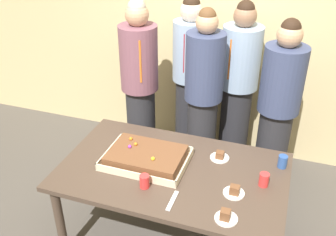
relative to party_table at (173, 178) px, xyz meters
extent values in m
cube|color=#CCB784|center=(0.00, 1.60, 0.84)|extent=(8.00, 0.12, 3.00)
cube|color=#47382D|center=(0.00, 0.00, 0.06)|extent=(1.70, 1.03, 0.04)
cylinder|color=#47382D|center=(-0.77, -0.43, -0.31)|extent=(0.07, 0.07, 0.70)
cylinder|color=#47382D|center=(-0.77, 0.43, -0.31)|extent=(0.07, 0.07, 0.70)
cylinder|color=#47382D|center=(0.77, 0.43, -0.31)|extent=(0.07, 0.07, 0.70)
cube|color=beige|center=(-0.22, 0.02, 0.09)|extent=(0.64, 0.46, 0.01)
cube|color=beige|center=(-0.22, -0.20, 0.12)|extent=(0.64, 0.01, 0.05)
cube|color=beige|center=(-0.22, 0.25, 0.12)|extent=(0.64, 0.01, 0.05)
cube|color=beige|center=(-0.54, 0.02, 0.12)|extent=(0.01, 0.46, 0.05)
cube|color=beige|center=(0.09, 0.02, 0.12)|extent=(0.01, 0.46, 0.05)
cube|color=brown|center=(-0.22, 0.02, 0.13)|extent=(0.57, 0.39, 0.08)
sphere|color=purple|center=(-0.36, 0.04, 0.18)|extent=(0.03, 0.03, 0.03)
sphere|color=yellow|center=(-0.14, -0.05, 0.18)|extent=(0.03, 0.03, 0.03)
sphere|color=orange|center=(-0.33, 0.08, 0.18)|extent=(0.03, 0.03, 0.03)
sphere|color=orange|center=(-0.40, 0.14, 0.18)|extent=(0.03, 0.03, 0.03)
cylinder|color=white|center=(0.49, -0.12, 0.09)|extent=(0.15, 0.15, 0.01)
cube|color=brown|center=(0.49, -0.13, 0.12)|extent=(0.07, 0.05, 0.06)
cylinder|color=white|center=(0.49, -0.38, 0.09)|extent=(0.15, 0.15, 0.01)
cube|color=brown|center=(0.48, -0.39, 0.12)|extent=(0.06, 0.06, 0.07)
cylinder|color=white|center=(0.30, 0.26, 0.09)|extent=(0.15, 0.15, 0.01)
cube|color=brown|center=(0.31, 0.25, 0.12)|extent=(0.06, 0.06, 0.06)
cylinder|color=red|center=(0.67, 0.04, 0.13)|extent=(0.07, 0.07, 0.10)
cylinder|color=red|center=(-0.12, -0.26, 0.13)|extent=(0.07, 0.07, 0.10)
cylinder|color=#2D5199|center=(0.78, 0.30, 0.13)|extent=(0.07, 0.07, 0.10)
cube|color=silver|center=(0.11, -0.33, 0.08)|extent=(0.03, 0.20, 0.01)
cylinder|color=#28282D|center=(0.26, 1.26, -0.20)|extent=(0.30, 0.30, 0.90)
cylinder|color=#93ADCC|center=(0.26, 1.26, 0.55)|extent=(0.38, 0.38, 0.60)
cube|color=orange|center=(0.19, 1.09, 0.58)|extent=(0.04, 0.02, 0.39)
sphere|color=#8C664C|center=(0.26, 1.26, 0.95)|extent=(0.21, 0.21, 0.21)
sphere|color=black|center=(0.26, 1.26, 1.00)|extent=(0.17, 0.17, 0.17)
cylinder|color=#28282D|center=(0.67, 0.90, -0.20)|extent=(0.29, 0.29, 0.90)
cylinder|color=#384266|center=(0.67, 0.90, 0.54)|extent=(0.36, 0.36, 0.58)
sphere|color=tan|center=(0.67, 0.90, 0.92)|extent=(0.21, 0.21, 0.21)
sphere|color=black|center=(0.67, 0.90, 0.98)|extent=(0.16, 0.16, 0.16)
cylinder|color=#28282D|center=(-0.63, 0.89, -0.20)|extent=(0.29, 0.29, 0.91)
cylinder|color=#7A4C5B|center=(-0.63, 0.89, 0.57)|extent=(0.36, 0.36, 0.62)
cube|color=orange|center=(-0.56, 0.73, 0.60)|extent=(0.04, 0.02, 0.39)
sphere|color=tan|center=(-0.63, 0.89, 0.97)|extent=(0.21, 0.21, 0.21)
sphere|color=#B2A899|center=(-0.63, 0.89, 1.03)|extent=(0.17, 0.17, 0.17)
cylinder|color=#28282D|center=(0.00, 0.88, -0.20)|extent=(0.28, 0.28, 0.91)
cylinder|color=#384266|center=(0.00, 0.88, 0.57)|extent=(0.35, 0.35, 0.62)
sphere|color=tan|center=(0.00, 0.88, 0.96)|extent=(0.19, 0.19, 0.19)
sphere|color=brown|center=(0.00, 0.88, 1.02)|extent=(0.15, 0.15, 0.15)
cylinder|color=#28282D|center=(-0.25, 1.26, -0.20)|extent=(0.27, 0.27, 0.91)
cylinder|color=#93ADCC|center=(-0.25, 1.26, 0.55)|extent=(0.34, 0.34, 0.60)
cube|color=maroon|center=(-0.24, 1.10, 0.58)|extent=(0.04, 0.02, 0.38)
sphere|color=beige|center=(-0.25, 1.26, 0.95)|extent=(0.21, 0.21, 0.21)
sphere|color=black|center=(-0.25, 1.26, 1.01)|extent=(0.17, 0.17, 0.17)
camera|label=1|loc=(0.72, -2.20, 1.86)|focal=41.00mm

